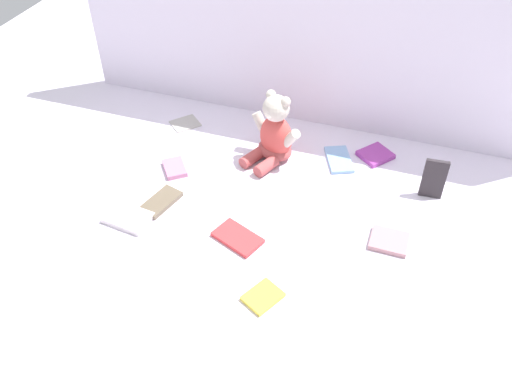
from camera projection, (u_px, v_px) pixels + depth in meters
name	position (u px, v px, depth m)	size (l,w,h in m)	color
ground_plane	(270.00, 196.00, 1.64)	(3.20, 3.20, 0.00)	silver
backdrop_drape	(313.00, 43.00, 1.75)	(1.69, 0.03, 0.60)	silver
teddy_bear	(274.00, 135.00, 1.73)	(0.19, 0.20, 0.24)	#D84C47
book_case_0	(434.00, 179.00, 1.60)	(0.07, 0.01, 0.13)	#2C262A
book_case_1	(389.00, 241.00, 1.49)	(0.09, 0.11, 0.02)	#B47D84
book_case_2	(128.00, 218.00, 1.56)	(0.09, 0.13, 0.02)	silver
book_case_3	(161.00, 202.00, 1.61)	(0.07, 0.13, 0.02)	brown
book_case_4	(185.00, 123.00, 1.93)	(0.08, 0.10, 0.01)	#A6A19A
book_case_5	(339.00, 160.00, 1.76)	(0.08, 0.14, 0.01)	#7EAADA
book_case_6	(175.00, 168.00, 1.73)	(0.07, 0.10, 0.02)	#C1739A
book_case_7	(375.00, 155.00, 1.78)	(0.09, 0.10, 0.02)	#983594
book_case_8	(263.00, 297.00, 1.35)	(0.07, 0.09, 0.01)	yellow
book_case_9	(238.00, 238.00, 1.50)	(0.08, 0.14, 0.01)	red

